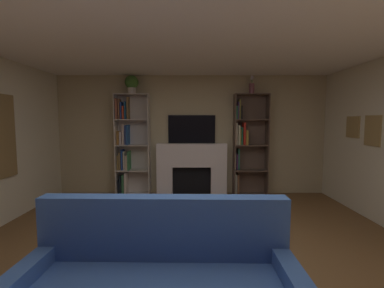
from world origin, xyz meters
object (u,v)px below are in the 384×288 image
Objects in this scene: tv at (192,129)px; vase_with_flowers at (252,87)px; fireplace at (192,168)px; potted_plant at (132,83)px; bookshelf_right at (247,144)px; bookshelf_left at (129,145)px; coffee_table at (168,242)px.

vase_with_flowers reaches higher than tv.
fireplace is 2.16m from potted_plant.
tv is (0.00, 0.09, 0.82)m from fireplace.
bookshelf_right is 5.66× the size of potted_plant.
bookshelf_left is (-1.33, 0.01, 0.48)m from fireplace.
potted_plant reaches higher than bookshelf_right.
bookshelf_right is 2.60× the size of coffee_table.
bookshelf_right is at bearing 65.58° from coffee_table.
coffee_table is (1.00, -3.04, -1.98)m from potted_plant.
fireplace is at bearing -0.33° from bookshelf_left.
fireplace is 2.11m from vase_with_flowers.
vase_with_flowers is (0.08, -0.04, 1.20)m from bookshelf_right.
potted_plant is (0.09, -0.04, 1.29)m from bookshelf_left.
bookshelf_right is (2.49, 0.00, 0.03)m from bookshelf_left.
tv is at bearing 176.34° from bookshelf_right.
bookshelf_right reaches higher than fireplace.
tv is at bearing 85.68° from coffee_table.
bookshelf_left is at bearing -176.63° from tv.
tv is 1.38m from bookshelf_left.
tv is at bearing 5.52° from potted_plant.
potted_plant reaches higher than fireplace.
potted_plant is (-1.24, -0.03, 1.77)m from fireplace.
vase_with_flowers is (2.49, 0.00, -0.06)m from potted_plant.
tv is 1.53m from vase_with_flowers.
tv is 2.65× the size of vase_with_flowers.
vase_with_flowers is at bearing 0.02° from potted_plant.
fireplace is at bearing -179.42° from bookshelf_right.
vase_with_flowers is 0.46× the size of coffee_table.
coffee_table is (-1.48, -3.04, -1.92)m from vase_with_flowers.
bookshelf_right is 1.20m from vase_with_flowers.
tv is 1.22× the size of coffee_table.
potted_plant reaches higher than coffee_table.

